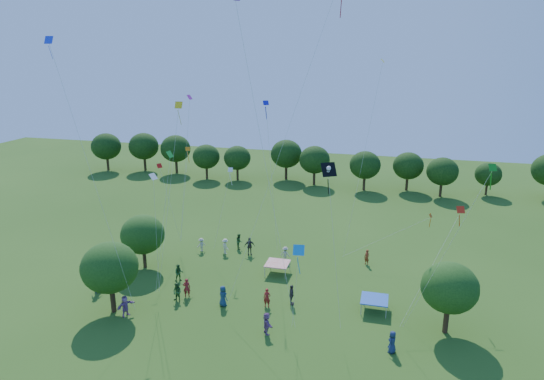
# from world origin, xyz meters

# --- Properties ---
(near_tree_west) EXTENTS (4.60, 4.60, 6.07)m
(near_tree_west) POSITION_xyz_m (-13.12, 12.26, 3.98)
(near_tree_west) COLOR #422B19
(near_tree_west) RESTS_ON ground
(near_tree_north) EXTENTS (4.27, 4.27, 5.44)m
(near_tree_north) POSITION_xyz_m (-14.82, 20.59, 3.51)
(near_tree_north) COLOR #422B19
(near_tree_north) RESTS_ON ground
(near_tree_east) EXTENTS (4.25, 4.25, 5.71)m
(near_tree_east) POSITION_xyz_m (13.26, 15.97, 3.78)
(near_tree_east) COLOR #422B19
(near_tree_east) RESTS_ON ground
(treeline) EXTENTS (88.01, 8.77, 6.77)m
(treeline) POSITION_xyz_m (-1.73, 55.43, 4.09)
(treeline) COLOR #422B19
(treeline) RESTS_ON ground
(tent_red_stripe) EXTENTS (2.20, 2.20, 1.10)m
(tent_red_stripe) POSITION_xyz_m (-1.69, 22.58, 1.04)
(tent_red_stripe) COLOR red
(tent_red_stripe) RESTS_ON ground
(tent_blue) EXTENTS (2.20, 2.20, 1.10)m
(tent_blue) POSITION_xyz_m (7.78, 17.87, 1.04)
(tent_blue) COLOR blue
(tent_blue) RESTS_ON ground
(crowd_person_0) EXTENTS (1.04, 0.73, 1.91)m
(crowd_person_0) POSITION_xyz_m (-16.32, 14.91, 0.96)
(crowd_person_0) COLOR #1A264D
(crowd_person_0) RESTS_ON ground
(crowd_person_1) EXTENTS (0.64, 0.43, 1.67)m
(crowd_person_1) POSITION_xyz_m (-1.01, 16.19, 0.83)
(crowd_person_1) COLOR maroon
(crowd_person_1) RESTS_ON ground
(crowd_person_2) EXTENTS (0.90, 0.59, 1.68)m
(crowd_person_2) POSITION_xyz_m (-8.74, 15.19, 0.84)
(crowd_person_2) COLOR #295625
(crowd_person_2) RESTS_ON ground
(crowd_person_3) EXTENTS (0.97, 1.03, 1.50)m
(crowd_person_3) POSITION_xyz_m (-10.90, 25.72, 0.75)
(crowd_person_3) COLOR beige
(crowd_person_3) RESTS_ON ground
(crowd_person_4) EXTENTS (0.68, 1.13, 1.80)m
(crowd_person_4) POSITION_xyz_m (0.90, 17.11, 0.90)
(crowd_person_4) COLOR #453937
(crowd_person_4) RESTS_ON ground
(crowd_person_5) EXTENTS (1.35, 1.70, 1.75)m
(crowd_person_5) POSITION_xyz_m (0.01, 12.34, 0.87)
(crowd_person_5) COLOR #8A528C
(crowd_person_5) RESTS_ON ground
(crowd_person_6) EXTENTS (1.02, 0.87, 1.82)m
(crowd_person_6) POSITION_xyz_m (-4.66, 15.44, 0.91)
(crowd_person_6) COLOR navy
(crowd_person_6) RESTS_ON ground
(crowd_person_7) EXTENTS (0.71, 0.66, 1.60)m
(crowd_person_7) POSITION_xyz_m (6.55, 26.78, 0.80)
(crowd_person_7) COLOR maroon
(crowd_person_7) RESTS_ON ground
(crowd_person_8) EXTENTS (0.71, 0.93, 1.67)m
(crowd_person_8) POSITION_xyz_m (-7.21, 27.52, 0.83)
(crowd_person_8) COLOR #295524
(crowd_person_8) RESTS_ON ground
(crowd_person_9) EXTENTS (1.15, 1.08, 1.67)m
(crowd_person_9) POSITION_xyz_m (-8.19, 25.80, 0.83)
(crowd_person_9) COLOR beige
(crowd_person_9) RESTS_ON ground
(crowd_person_10) EXTENTS (1.23, 0.98, 1.91)m
(crowd_person_10) POSITION_xyz_m (-5.64, 26.19, 0.96)
(crowd_person_10) COLOR #423D34
(crowd_person_10) RESTS_ON ground
(crowd_person_11) EXTENTS (1.23, 1.75, 1.77)m
(crowd_person_11) POSITION_xyz_m (-11.81, 11.93, 0.89)
(crowd_person_11) COLOR #9D5D9F
(crowd_person_11) RESTS_ON ground
(crowd_person_12) EXTENTS (0.80, 0.95, 1.69)m
(crowd_person_12) POSITION_xyz_m (9.34, 12.26, 0.85)
(crowd_person_12) COLOR navy
(crowd_person_12) RESTS_ON ground
(crowd_person_13) EXTENTS (0.76, 0.63, 1.74)m
(crowd_person_13) POSITION_xyz_m (-8.27, 16.11, 0.87)
(crowd_person_13) COLOR maroon
(crowd_person_13) RESTS_ON ground
(crowd_person_14) EXTENTS (0.93, 0.76, 1.65)m
(crowd_person_14) POSITION_xyz_m (-10.24, 18.71, 0.83)
(crowd_person_14) COLOR #235022
(crowd_person_14) RESTS_ON ground
(crowd_person_15) EXTENTS (1.11, 0.64, 1.60)m
(crowd_person_15) POSITION_xyz_m (-1.58, 25.48, 0.80)
(crowd_person_15) COLOR #BAAB95
(crowd_person_15) RESTS_ON ground
(pirate_kite) EXTENTS (2.11, 2.26, 11.92)m
(pirate_kite) POSITION_xyz_m (4.14, 14.12, 12.52)
(pirate_kite) COLOR black
(red_high_kite) EXTENTS (7.87, 6.48, 25.75)m
(red_high_kite) POSITION_xyz_m (2.51, 18.92, 21.81)
(red_high_kite) COLOR red
(small_kite_0) EXTENTS (4.71, 8.12, 7.16)m
(small_kite_0) POSITION_xyz_m (13.57, 20.52, 7.13)
(small_kite_0) COLOR red
(small_kite_1) EXTENTS (0.56, 2.81, 9.67)m
(small_kite_1) POSITION_xyz_m (-12.77, 27.05, 8.96)
(small_kite_1) COLOR orange
(small_kite_2) EXTENTS (1.55, 3.40, 15.56)m
(small_kite_2) POSITION_xyz_m (-8.95, 16.83, 13.72)
(small_kite_2) COLOR yellow
(small_kite_3) EXTENTS (3.92, 5.73, 13.79)m
(small_kite_3) POSITION_xyz_m (12.77, 9.58, 11.36)
(small_kite_3) COLOR #167B16
(small_kite_4) EXTENTS (1.25, 1.11, 15.08)m
(small_kite_4) POSITION_xyz_m (-3.13, 24.70, 12.96)
(small_kite_4) COLOR #1612BB
(small_kite_5) EXTENTS (0.50, 4.99, 14.95)m
(small_kite_5) POSITION_xyz_m (-13.10, 28.55, 12.97)
(small_kite_5) COLOR #AF1D9A
(small_kite_6) EXTENTS (1.81, 1.54, 8.35)m
(small_kite_6) POSITION_xyz_m (-7.38, 24.83, 7.98)
(small_kite_6) COLOR white
(small_kite_7) EXTENTS (1.11, 1.71, 7.06)m
(small_kite_7) POSITION_xyz_m (2.76, 10.40, 7.45)
(small_kite_7) COLOR #0D7BCE
(small_kite_8) EXTENTS (1.07, 2.36, 8.89)m
(small_kite_8) POSITION_xyz_m (-13.52, 23.16, 8.29)
(small_kite_8) COLOR red
(small_kite_9) EXTENTS (8.46, 4.29, 3.83)m
(small_kite_9) POSITION_xyz_m (10.87, 28.44, 4.07)
(small_kite_9) COLOR #F1530C
(small_kite_10) EXTENTS (2.70, 3.71, 18.79)m
(small_kite_10) POSITION_xyz_m (6.07, 27.66, 14.14)
(small_kite_10) COLOR yellow
(small_kite_11) EXTENTS (1.35, 2.20, 11.77)m
(small_kite_11) POSITION_xyz_m (-9.18, 15.52, 10.78)
(small_kite_11) COLOR #188723
(small_kite_12) EXTENTS (5.16, 0.35, 20.54)m
(small_kite_12) POSITION_xyz_m (-14.09, 10.96, 16.91)
(small_kite_12) COLOR #1632E5
(small_kite_13) EXTENTS (3.82, 1.98, 22.77)m
(small_kite_13) POSITION_xyz_m (-0.04, 10.48, 16.64)
(small_kite_13) COLOR #93188D
(small_kite_14) EXTENTS (0.56, 0.87, 10.12)m
(small_kite_14) POSITION_xyz_m (-9.95, 14.59, 9.67)
(small_kite_14) COLOR silver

